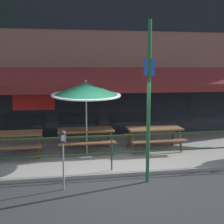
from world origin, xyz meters
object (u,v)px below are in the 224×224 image
at_px(picnic_table_left, 12,138).
at_px(patio_umbrella_centre, 86,89).
at_px(picnic_table_centre, 86,134).
at_px(parking_meter_near, 63,142).
at_px(picnic_table_right, 154,132).
at_px(street_sign_pole, 149,101).

distance_m(picnic_table_left, patio_umbrella_centre, 2.72).
bearing_deg(picnic_table_centre, picnic_table_left, -176.22).
bearing_deg(picnic_table_centre, patio_umbrella_centre, -90.00).
bearing_deg(parking_meter_near, picnic_table_right, 41.19).
bearing_deg(picnic_table_centre, street_sign_pole, -64.27).
xyz_separation_m(patio_umbrella_centre, street_sign_pole, (1.30, -2.36, -0.13)).
xyz_separation_m(picnic_table_centre, patio_umbrella_centre, (-0.00, -0.34, 1.47)).
relative_size(patio_umbrella_centre, street_sign_pole, 0.60).
bearing_deg(patio_umbrella_centre, picnic_table_centre, 90.00).
xyz_separation_m(picnic_table_centre, picnic_table_right, (2.28, -0.15, 0.00)).
height_order(picnic_table_right, parking_meter_near, parking_meter_near).
bearing_deg(picnic_table_left, parking_meter_near, -60.91).
xyz_separation_m(picnic_table_left, patio_umbrella_centre, (2.28, -0.18, 1.47)).
relative_size(picnic_table_centre, parking_meter_near, 1.27).
distance_m(picnic_table_centre, picnic_table_right, 2.28).
distance_m(patio_umbrella_centre, street_sign_pole, 2.69).
distance_m(picnic_table_right, parking_meter_near, 4.10).
height_order(picnic_table_left, picnic_table_centre, same).
height_order(picnic_table_centre, patio_umbrella_centre, patio_umbrella_centre).
bearing_deg(picnic_table_left, patio_umbrella_centre, -4.64).
height_order(picnic_table_centre, parking_meter_near, parking_meter_near).
xyz_separation_m(picnic_table_right, parking_meter_near, (-3.06, -2.68, 0.44)).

